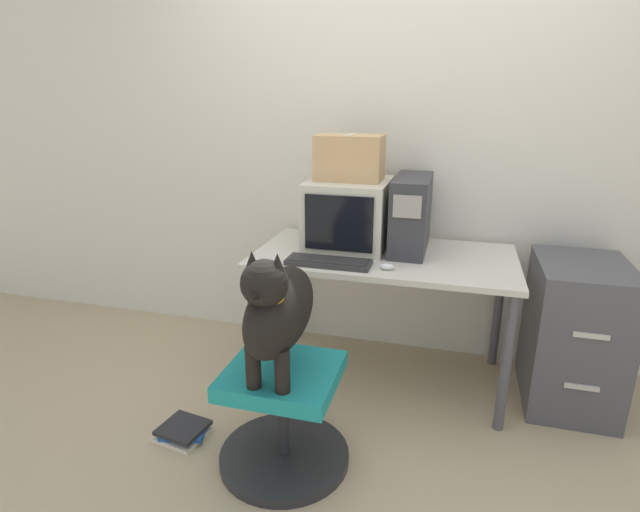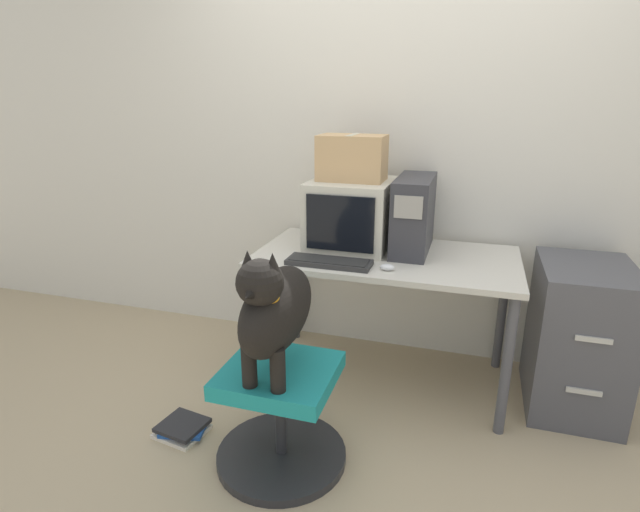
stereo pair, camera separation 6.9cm
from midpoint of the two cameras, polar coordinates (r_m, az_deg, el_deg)
name	(u,v)px [view 2 (the right image)]	position (r m, az deg, el deg)	size (l,w,h in m)	color
ground_plane	(367,413)	(2.70, 6.17, -17.47)	(12.00, 12.00, 0.00)	tan
wall_back	(403,142)	(3.02, 10.17, 12.73)	(8.00, 0.05, 2.60)	silver
desk	(385,269)	(2.73, 8.20, -1.53)	(1.38, 0.75, 0.75)	beige
crt_monitor	(351,214)	(2.78, 4.26, 4.84)	(0.44, 0.48, 0.37)	beige
pc_tower	(414,214)	(2.74, 11.35, 4.67)	(0.19, 0.48, 0.40)	#333338
keyboard	(329,262)	(2.51, 1.83, -0.69)	(0.43, 0.15, 0.03)	#2D2D2D
computer_mouse	(387,267)	(2.45, 8.50, -1.29)	(0.07, 0.05, 0.03)	silver
office_chair	(281,415)	(2.29, -3.63, -17.65)	(0.58, 0.58, 0.47)	#262628
dog	(275,308)	(2.00, -4.22, -5.95)	(0.22, 0.57, 0.56)	black
filing_cabinet	(578,337)	(2.91, 27.98, -8.22)	(0.44, 0.59, 0.77)	#4C4C51
cardboard_box	(352,158)	(2.73, 4.43, 11.12)	(0.35, 0.22, 0.24)	tan
book_stack_floor	(183,428)	(2.62, -14.67, -18.53)	(0.25, 0.23, 0.06)	silver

